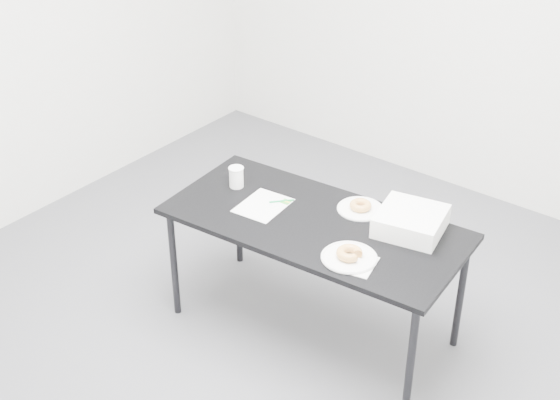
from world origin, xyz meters
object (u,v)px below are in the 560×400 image
Objects in this scene: plate_near at (349,257)px; donut_far at (361,205)px; pen at (282,201)px; scorecard at (263,205)px; donut_near at (349,253)px; coffee_cup at (236,177)px; bakery_box at (411,221)px; plate_far at (360,209)px; table at (315,230)px.

donut_far reaches higher than plate_near.
plate_near is at bearing -68.79° from pen.
scorecard is at bearing 168.85° from plate_near.
coffee_cup is (-0.83, 0.18, 0.03)m from donut_near.
donut_near is 1.07× the size of coffee_cup.
bakery_box is (0.70, 0.26, 0.05)m from scorecard.
donut_far reaches higher than pen.
coffee_cup is at bearing -162.10° from plate_far.
donut_far is (0.12, 0.23, 0.08)m from table.
plate_far is (-0.19, 0.39, -0.03)m from donut_near.
pen is at bearing 159.66° from donut_near.
donut_far is at bearing 58.48° from table.
donut_near is at bearing -32.16° from table.
donut_far is 0.97× the size of coffee_cup.
plate_near is 0.85× the size of bakery_box.
plate_near is 1.10× the size of plate_far.
coffee_cup is at bearing -179.99° from bakery_box.
donut_far is at bearing 165.89° from bakery_box.
donut_far is (0.00, 0.00, 0.02)m from plate_far.
plate_far is at bearing 0.00° from donut_far.
table is 0.26m from plate_far.
donut_far reaches higher than table.
pen is 0.49× the size of plate_near.
bakery_box is (0.10, 0.38, 0.02)m from donut_near.
pen is at bearing 4.06° from coffee_cup.
bakery_box reaches higher than donut_far.
table is 0.35m from plate_near.
plate_near is at bearing 0.00° from donut_near.
scorecard is 0.25m from coffee_cup.
coffee_cup is at bearing 167.62° from plate_near.
table is at bearing -163.67° from bakery_box.
scorecard is 0.61m from plate_near.
donut_near is 1.10× the size of donut_far.
donut_near is 0.39m from bakery_box.
table is 0.30m from scorecard.
plate_far is 0.30m from bakery_box.
plate_near is 0.44m from donut_far.
donut_near is 0.43m from donut_far.
plate_far is 0.68m from coffee_cup.
table is 0.47m from bakery_box.
coffee_cup is (-0.29, -0.02, 0.05)m from pen.
bakery_box is (0.65, 0.18, 0.04)m from pen.
donut_near is at bearing -63.77° from plate_far.
pen is 1.13× the size of coffee_cup.
table is 5.02× the size of bakery_box.
plate_near reaches higher than scorecard.
plate_far is (0.36, 0.19, -0.00)m from pen.
bakery_box is (0.93, 0.20, -0.01)m from coffee_cup.
pen is 0.29m from coffee_cup.
donut_near reaches higher than plate_near.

